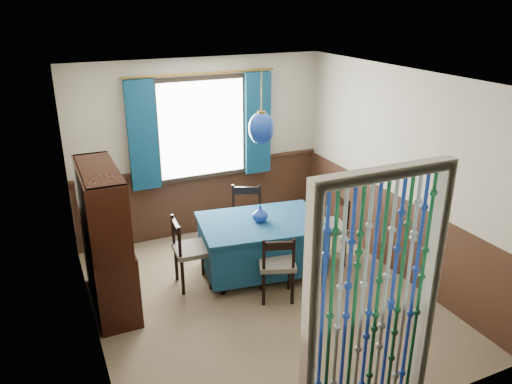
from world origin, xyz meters
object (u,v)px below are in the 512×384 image
dining_table (261,243)px  chair_far (246,217)px  vase_table (260,214)px  vase_sideboard (106,220)px  chair_right (330,227)px  pendant_lamp (261,128)px  chair_near (277,265)px  bowl_shelf (111,217)px  chair_left (190,250)px  sideboard (108,259)px

dining_table → chair_far: (0.08, 0.65, 0.06)m
vase_table → vase_sideboard: size_ratio=1.12×
chair_far → chair_right: (0.84, -0.74, 0.02)m
dining_table → pendant_lamp: pendant_lamp is taller
chair_near → vase_sideboard: size_ratio=4.94×
pendant_lamp → chair_far: bearing=82.5°
chair_near → chair_right: size_ratio=0.89×
chair_near → bowl_shelf: bowl_shelf is taller
vase_sideboard → dining_table: bearing=-12.7°
chair_far → pendant_lamp: size_ratio=1.06×
dining_table → chair_right: 0.94m
vase_table → chair_left: bearing=174.8°
vase_table → pendant_lamp: bearing=-7.9°
pendant_lamp → chair_near: bearing=-97.5°
pendant_lamp → bowl_shelf: pendant_lamp is taller
sideboard → bowl_shelf: size_ratio=7.40×
chair_far → chair_near: bearing=106.6°
chair_near → pendant_lamp: (0.08, 0.60, 1.42)m
dining_table → vase_sideboard: bearing=175.7°
pendant_lamp → vase_sideboard: pendant_lamp is taller
vase_sideboard → chair_left: bearing=-19.9°
bowl_shelf → vase_sideboard: bearing=90.0°
chair_right → chair_left: bearing=97.2°
pendant_lamp → bowl_shelf: (-1.75, -0.11, -0.73)m
chair_left → bowl_shelf: 1.11m
vase_table → sideboard: bearing=177.5°
sideboard → vase_table: sideboard is taller
chair_left → vase_sideboard: (-0.87, 0.31, 0.42)m
dining_table → chair_left: chair_left is taller
chair_right → vase_table: size_ratio=4.95×
chair_left → dining_table: bearing=88.7°
pendant_lamp → vase_sideboard: bearing=167.3°
vase_table → vase_sideboard: (-1.74, 0.39, 0.09)m
vase_table → chair_right: bearing=-5.9°
dining_table → chair_far: bearing=90.9°
sideboard → bowl_shelf: 0.59m
chair_far → bowl_shelf: bearing=46.5°
pendant_lamp → vase_sideboard: 2.04m
vase_table → bowl_shelf: bowl_shelf is taller
chair_right → pendant_lamp: (-0.93, 0.10, 1.37)m
chair_right → bowl_shelf: 2.75m
chair_right → pendant_lamp: pendant_lamp is taller
chair_far → chair_right: bearing=162.7°
chair_far → pendant_lamp: (-0.08, -0.65, 1.38)m
chair_left → vase_sideboard: size_ratio=5.26×
chair_right → bowl_shelf: (-2.68, -0.01, 0.64)m
bowl_shelf → vase_sideboard: (0.00, 0.50, -0.24)m
vase_table → chair_far: bearing=81.4°
chair_far → sideboard: 1.98m
chair_near → vase_table: vase_table is taller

